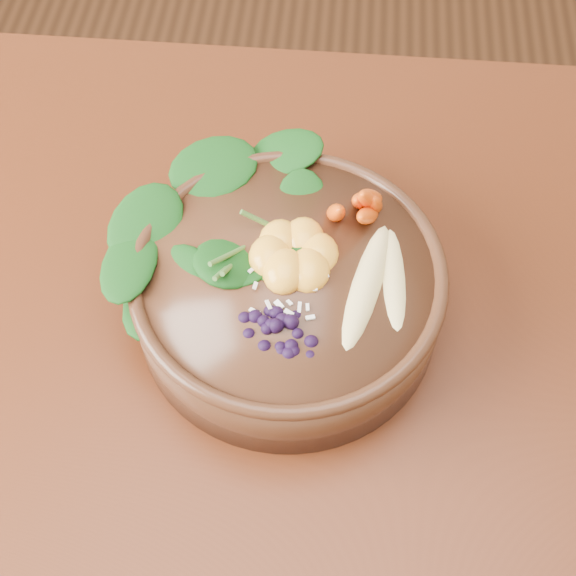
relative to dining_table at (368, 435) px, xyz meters
name	(u,v)px	position (x,y,z in m)	size (l,w,h in m)	color
dining_table	(368,435)	(0.00, 0.00, 0.00)	(1.60, 0.90, 0.75)	#331C0C
stoneware_bowl	(288,294)	(-0.09, 0.08, 0.13)	(0.28, 0.28, 0.08)	#422618
kale_heap	(253,197)	(-0.12, 0.14, 0.19)	(0.18, 0.16, 0.04)	#114A11
carrot_cluster	(360,185)	(-0.03, 0.15, 0.21)	(0.06, 0.06, 0.08)	#F84E0E
banana_halves	(382,273)	(-0.01, 0.07, 0.18)	(0.07, 0.16, 0.03)	#E0CC84
mandarin_cluster	(294,245)	(-0.08, 0.09, 0.18)	(0.08, 0.09, 0.03)	#F4A32A
blueberry_pile	(278,316)	(-0.09, 0.02, 0.19)	(0.13, 0.10, 0.04)	black
coconut_flakes	(286,287)	(-0.09, 0.06, 0.17)	(0.09, 0.07, 0.01)	white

